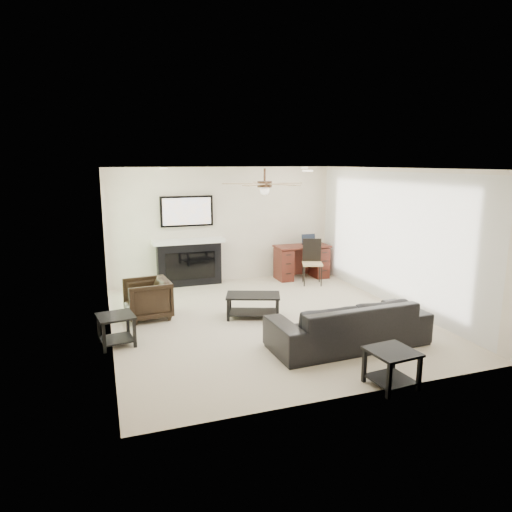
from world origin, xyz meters
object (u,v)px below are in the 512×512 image
object	(u,v)px
coffee_table	(253,306)
fireplace_unit	(189,241)
armchair	(147,299)
sofa	(348,323)
desk	(302,262)

from	to	relation	value
coffee_table	fireplace_unit	size ratio (longest dim) A/B	0.47
fireplace_unit	coffee_table	bearing A→B (deg)	-75.70
coffee_table	armchair	bearing A→B (deg)	-177.88
armchair	fireplace_unit	xyz separation A→B (m)	(1.08, 1.88, 0.62)
sofa	armchair	size ratio (longest dim) A/B	3.12
armchair	coffee_table	world-z (taller)	armchair
coffee_table	sofa	bearing A→B (deg)	-40.60
armchair	desk	size ratio (longest dim) A/B	0.60
sofa	armchair	world-z (taller)	sofa
desk	armchair	bearing A→B (deg)	-155.61
sofa	desk	world-z (taller)	desk
sofa	fireplace_unit	distance (m)	4.35
armchair	desk	distance (m)	3.95
sofa	coffee_table	distance (m)	1.84
armchair	desk	bearing A→B (deg)	108.76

